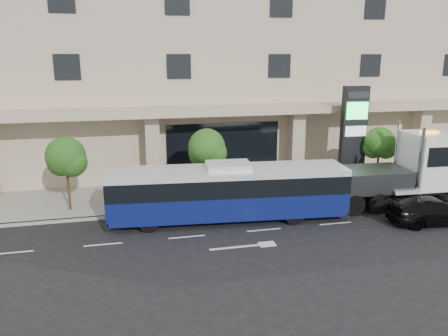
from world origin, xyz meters
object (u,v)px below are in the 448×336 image
object	(u,v)px
tow_truck	(410,172)
signage_pylon	(353,136)
city_bus	(228,191)
black_sedan	(433,211)

from	to	relation	value
tow_truck	signage_pylon	distance (m)	4.54
city_bus	tow_truck	xyz separation A→B (m)	(11.11, 0.10, 0.37)
black_sedan	signage_pylon	world-z (taller)	signage_pylon
city_bus	black_sedan	size ratio (longest dim) A/B	2.66
tow_truck	signage_pylon	size ratio (longest dim) A/B	1.61
city_bus	black_sedan	world-z (taller)	city_bus
tow_truck	black_sedan	distance (m)	3.31
tow_truck	black_sedan	bearing A→B (deg)	-98.73
signage_pylon	city_bus	bearing A→B (deg)	-153.64
city_bus	tow_truck	size ratio (longest dim) A/B	1.20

